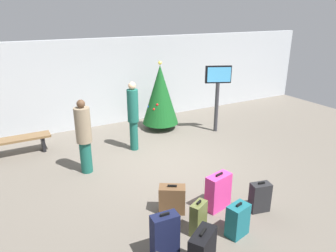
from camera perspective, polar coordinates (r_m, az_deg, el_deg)
ground_plane at (r=8.07m, az=0.32°, el=-6.71°), size 16.00×16.00×0.00m
back_wall at (r=10.78m, az=-9.18°, el=7.96°), size 16.00×0.20×2.83m
holiday_tree at (r=10.06m, az=-1.42°, el=5.69°), size 1.15×1.15×2.19m
flight_info_kiosk at (r=9.86m, az=8.94°, el=6.93°), size 0.76×0.39×2.09m
waiting_bench at (r=9.28m, az=-25.62°, el=-2.62°), size 1.71×0.44×0.48m
traveller_0 at (r=8.53m, az=-6.31°, el=2.10°), size 0.40×0.40×1.90m
traveller_1 at (r=7.54m, az=-14.93°, el=-1.60°), size 0.44×0.44×1.79m
suitcase_0 at (r=5.65m, az=5.48°, el=-16.25°), size 0.37×0.30×0.64m
suitcase_2 at (r=6.29m, az=9.03°, el=-11.64°), size 0.55×0.35×0.76m
suitcase_3 at (r=6.16m, az=0.75°, el=-13.06°), size 0.56×0.49×0.58m
suitcase_4 at (r=5.15m, az=-0.57°, el=-19.24°), size 0.44×0.24×0.80m
suitcase_5 at (r=6.43m, az=16.23°, el=-12.22°), size 0.41×0.29×0.62m
suitcase_6 at (r=5.73m, az=12.46°, el=-16.25°), size 0.43×0.33×0.62m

